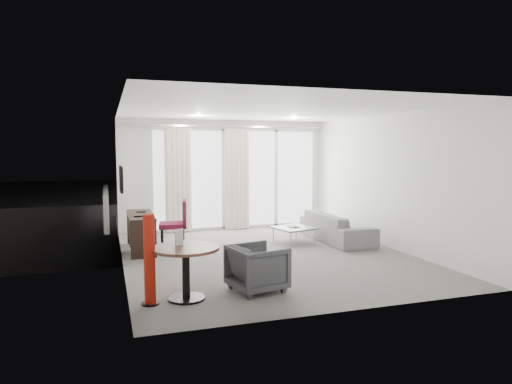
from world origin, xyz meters
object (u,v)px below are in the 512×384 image
object	(u,v)px
tub_armchair	(257,268)
coffee_table	(293,235)
sofa	(337,227)
red_lamp	(150,260)
desk	(141,232)
desk_chair	(173,226)
rattan_chair_b	(286,204)
round_table	(186,273)
rattan_chair_a	(250,205)

from	to	relation	value
tub_armchair	coffee_table	world-z (taller)	tub_armchair
tub_armchair	sofa	world-z (taller)	tub_armchair
red_lamp	tub_armchair	xyz separation A→B (m)	(1.43, 0.10, -0.25)
desk	red_lamp	xyz separation A→B (m)	(-0.11, -3.14, 0.22)
desk_chair	rattan_chair_b	distance (m)	4.96
desk_chair	red_lamp	distance (m)	2.98
desk	round_table	size ratio (longest dim) A/B	1.73
coffee_table	sofa	bearing A→B (deg)	-6.08
round_table	coffee_table	distance (m)	3.91
desk	desk_chair	xyz separation A→B (m)	(0.57, -0.24, 0.14)
coffee_table	rattan_chair_b	size ratio (longest dim) A/B	0.96
rattan_chair_b	desk_chair	bearing A→B (deg)	-160.72
desk_chair	tub_armchair	bearing A→B (deg)	-66.17
tub_armchair	desk	bearing A→B (deg)	11.41
round_table	tub_armchair	world-z (taller)	round_table
red_lamp	desk_chair	bearing A→B (deg)	76.79
coffee_table	rattan_chair_b	xyz separation A→B (m)	(1.18, 3.38, 0.21)
red_lamp	rattan_chair_b	world-z (taller)	red_lamp
round_table	tub_armchair	bearing A→B (deg)	3.04
desk_chair	red_lamp	xyz separation A→B (m)	(-0.68, -2.90, 0.08)
rattan_chair_a	coffee_table	bearing A→B (deg)	-96.67
round_table	rattan_chair_b	world-z (taller)	rattan_chair_b
desk_chair	sofa	world-z (taller)	desk_chair
desk_chair	rattan_chair_b	xyz separation A→B (m)	(3.64, 3.36, -0.11)
tub_armchair	rattan_chair_a	world-z (taller)	rattan_chair_a
sofa	rattan_chair_a	size ratio (longest dim) A/B	2.49
round_table	coffee_table	xyz separation A→B (m)	(2.68, 2.83, -0.18)
red_lamp	tub_armchair	distance (m)	1.46
coffee_table	rattan_chair_a	world-z (taller)	rattan_chair_a
sofa	rattan_chair_b	xyz separation A→B (m)	(0.25, 3.48, 0.08)
desk_chair	coffee_table	distance (m)	2.48
coffee_table	rattan_chair_a	size ratio (longest dim) A/B	0.89
red_lamp	rattan_chair_a	world-z (taller)	red_lamp
desk	red_lamp	world-z (taller)	red_lamp
round_table	rattan_chair_a	bearing A→B (deg)	65.58
desk	rattan_chair_b	world-z (taller)	rattan_chair_b
desk_chair	tub_armchair	xyz separation A→B (m)	(0.75, -2.80, -0.17)
rattan_chair_a	rattan_chair_b	distance (m)	1.16
round_table	rattan_chair_a	distance (m)	6.60
tub_armchair	rattan_chair_a	size ratio (longest dim) A/B	0.86
red_lamp	coffee_table	xyz separation A→B (m)	(3.14, 2.89, -0.40)
rattan_chair_a	desk	bearing A→B (deg)	-142.34
round_table	red_lamp	world-z (taller)	red_lamp
round_table	rattan_chair_b	distance (m)	7.32
round_table	rattan_chair_b	size ratio (longest dim) A/B	1.14
rattan_chair_a	rattan_chair_b	size ratio (longest dim) A/B	1.08
tub_armchair	rattan_chair_b	bearing A→B (deg)	-37.20
desk_chair	rattan_chair_a	size ratio (longest dim) A/B	1.19
rattan_chair_b	red_lamp	bearing A→B (deg)	-148.04
tub_armchair	coffee_table	bearing A→B (deg)	-43.58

